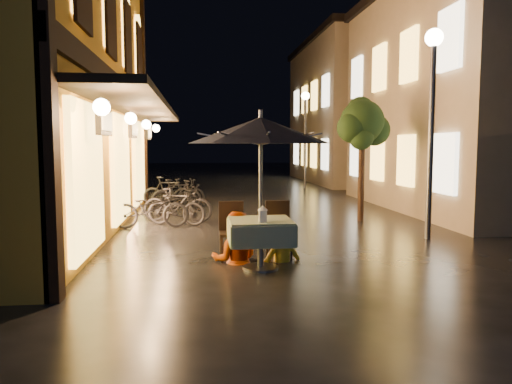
{
  "coord_description": "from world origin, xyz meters",
  "views": [
    {
      "loc": [
        -1.68,
        -7.65,
        1.94
      ],
      "look_at": [
        -0.73,
        0.52,
        1.15
      ],
      "focal_mm": 35.0,
      "sensor_mm": 36.0,
      "label": 1
    }
  ],
  "objects": [
    {
      "name": "streetlamp_near",
      "position": [
        3.0,
        2.0,
        2.92
      ],
      "size": [
        0.36,
        0.36,
        4.23
      ],
      "color": "#59595E",
      "rests_on": "ground"
    },
    {
      "name": "ground",
      "position": [
        0.0,
        0.0,
        0.0
      ],
      "size": [
        90.0,
        90.0,
        0.0
      ],
      "primitive_type": "plane",
      "color": "black",
      "rests_on": "ground"
    },
    {
      "name": "bicycle_5",
      "position": [
        -2.64,
        8.0,
        0.47
      ],
      "size": [
        1.62,
        0.75,
        0.94
      ],
      "primitive_type": "imported",
      "rotation": [
        0.0,
        0.0,
        1.36
      ],
      "color": "black",
      "rests_on": "ground"
    },
    {
      "name": "streetlamp_far",
      "position": [
        3.0,
        14.0,
        2.92
      ],
      "size": [
        0.36,
        0.36,
        4.23
      ],
      "color": "#59595E",
      "rests_on": "ground"
    },
    {
      "name": "person_orange",
      "position": [
        -1.09,
        0.47,
        0.82
      ],
      "size": [
        0.83,
        0.67,
        1.63
      ],
      "primitive_type": "imported",
      "rotation": [
        0.0,
        0.0,
        3.07
      ],
      "color": "#BF4204",
      "rests_on": "ground"
    },
    {
      "name": "patio_umbrella",
      "position": [
        -0.73,
        -0.08,
        2.15
      ],
      "size": [
        2.2,
        2.2,
        2.46
      ],
      "color": "#59595E",
      "rests_on": "ground"
    },
    {
      "name": "bicycle_3",
      "position": [
        -2.32,
        7.1,
        0.46
      ],
      "size": [
        1.59,
        0.98,
        0.93
      ],
      "primitive_type": "imported",
      "rotation": [
        0.0,
        0.0,
        1.96
      ],
      "color": "black",
      "rests_on": "ground"
    },
    {
      "name": "cafe_chair_left",
      "position": [
        -1.13,
        0.66,
        0.54
      ],
      "size": [
        0.42,
        0.42,
        0.97
      ],
      "color": "black",
      "rests_on": "ground"
    },
    {
      "name": "west_building",
      "position": [
        -5.72,
        4.0,
        3.71
      ],
      "size": [
        5.9,
        11.4,
        7.4
      ],
      "color": "orange",
      "rests_on": "ground"
    },
    {
      "name": "table_lantern",
      "position": [
        -0.73,
        -0.35,
        0.92
      ],
      "size": [
        0.16,
        0.16,
        0.25
      ],
      "color": "white",
      "rests_on": "cafe_table"
    },
    {
      "name": "cafe_table",
      "position": [
        -0.73,
        -0.08,
        0.59
      ],
      "size": [
        0.99,
        0.99,
        0.78
      ],
      "color": "#59595E",
      "rests_on": "ground"
    },
    {
      "name": "cafe_chair_right",
      "position": [
        -0.33,
        0.66,
        0.54
      ],
      "size": [
        0.42,
        0.42,
        0.97
      ],
      "color": "black",
      "rests_on": "ground"
    },
    {
      "name": "bicycle_2",
      "position": [
        -2.21,
        4.92,
        0.46
      ],
      "size": [
        1.86,
        1.02,
        0.93
      ],
      "primitive_type": "imported",
      "rotation": [
        0.0,
        0.0,
        1.33
      ],
      "color": "black",
      "rests_on": "ground"
    },
    {
      "name": "bicycle_0",
      "position": [
        -2.79,
        4.01,
        0.46
      ],
      "size": [
        1.78,
        0.75,
        0.91
      ],
      "primitive_type": "imported",
      "rotation": [
        0.0,
        0.0,
        1.65
      ],
      "color": "black",
      "rests_on": "ground"
    },
    {
      "name": "person_yellow",
      "position": [
        -0.33,
        0.44,
        0.68
      ],
      "size": [
        0.99,
        0.75,
        1.37
      ],
      "primitive_type": "imported",
      "rotation": [
        0.0,
        0.0,
        3.44
      ],
      "color": "yellow",
      "rests_on": "ground"
    },
    {
      "name": "east_building_near",
      "position": [
        7.49,
        6.5,
        3.41
      ],
      "size": [
        7.3,
        9.3,
        6.8
      ],
      "color": "tan",
      "rests_on": "ground"
    },
    {
      "name": "east_building_far",
      "position": [
        7.49,
        18.0,
        3.66
      ],
      "size": [
        7.3,
        10.3,
        7.3
      ],
      "color": "tan",
      "rests_on": "ground"
    },
    {
      "name": "bicycle_1",
      "position": [
        -2.22,
        4.33,
        0.44
      ],
      "size": [
        1.53,
        0.93,
        0.89
      ],
      "primitive_type": "imported",
      "rotation": [
        0.0,
        0.0,
        1.2
      ],
      "color": "black",
      "rests_on": "ground"
    },
    {
      "name": "bicycle_4",
      "position": [
        -2.29,
        7.95,
        0.43
      ],
      "size": [
        1.74,
        1.03,
        0.86
      ],
      "primitive_type": "imported",
      "rotation": [
        0.0,
        0.0,
        1.87
      ],
      "color": "black",
      "rests_on": "ground"
    },
    {
      "name": "street_tree",
      "position": [
        2.41,
        4.51,
        2.42
      ],
      "size": [
        1.43,
        1.2,
        3.15
      ],
      "color": "black",
      "rests_on": "ground"
    }
  ]
}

